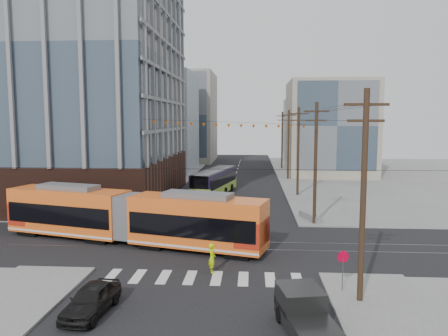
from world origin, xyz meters
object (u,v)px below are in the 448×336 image
at_px(black_sedan, 91,299).
at_px(city_bus, 215,182).
at_px(pickup_truck, 310,320).
at_px(streetcar, 130,217).

bearing_deg(black_sedan, city_bus, 90.40).
xyz_separation_m(pickup_truck, black_sedan, (-10.33, 1.90, -0.17)).
height_order(city_bus, pickup_truck, city_bus).
distance_m(pickup_truck, black_sedan, 10.51).
distance_m(streetcar, city_bus, 22.32).
distance_m(city_bus, black_sedan, 34.25).
bearing_deg(city_bus, streetcar, -89.53).
relative_size(city_bus, pickup_truck, 2.24).
height_order(pickup_truck, black_sedan, pickup_truck).
relative_size(city_bus, black_sedan, 2.77).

